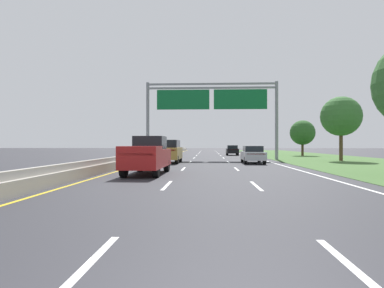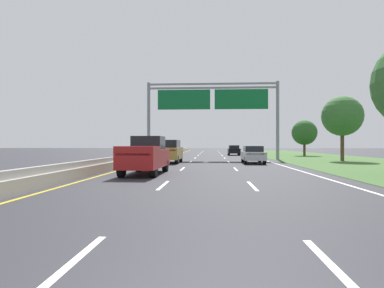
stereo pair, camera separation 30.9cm
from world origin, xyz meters
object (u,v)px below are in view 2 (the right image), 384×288
car_silver_right_lane_sedan (253,154)px  roadside_tree_mid (342,116)px  car_gold_left_lane_suv (170,151)px  roadside_tree_far (304,133)px  car_black_right_lane_sedan (234,150)px  pickup_truck_red (146,155)px  overhead_sign_gantry (212,104)px

car_silver_right_lane_sedan → roadside_tree_mid: 11.32m
car_gold_left_lane_suv → roadside_tree_far: (17.70, 19.51, 2.37)m
car_black_right_lane_sedan → car_silver_right_lane_sedan: 21.76m
car_gold_left_lane_suv → pickup_truck_red: bearing=-179.0°
pickup_truck_red → roadside_tree_far: roadside_tree_far is taller
car_black_right_lane_sedan → overhead_sign_gantry: bearing=167.3°
pickup_truck_red → car_silver_right_lane_sedan: size_ratio=1.23×
overhead_sign_gantry → pickup_truck_red: bearing=-102.1°
car_black_right_lane_sedan → roadside_tree_far: (10.34, -2.16, 2.65)m
car_black_right_lane_sedan → car_silver_right_lane_sedan: same height
pickup_truck_red → car_silver_right_lane_sedan: pickup_truck_red is taller
overhead_sign_gantry → pickup_truck_red: 19.41m
car_silver_right_lane_sedan → pickup_truck_red: bearing=146.0°
car_silver_right_lane_sedan → roadside_tree_far: 22.23m
car_gold_left_lane_suv → roadside_tree_mid: 18.11m
roadside_tree_mid → car_gold_left_lane_suv: bearing=-165.5°
overhead_sign_gantry → roadside_tree_mid: 13.70m
car_black_right_lane_sedan → car_silver_right_lane_sedan: (0.18, -21.76, 0.00)m
car_silver_right_lane_sedan → car_gold_left_lane_suv: bearing=90.0°
pickup_truck_red → car_gold_left_lane_suv: pickup_truck_red is taller
pickup_truck_red → roadside_tree_far: bearing=-29.0°
car_black_right_lane_sedan → roadside_tree_far: size_ratio=0.83×
roadside_tree_mid → overhead_sign_gantry: bearing=167.9°
overhead_sign_gantry → car_silver_right_lane_sedan: 9.92m
pickup_truck_red → roadside_tree_mid: size_ratio=0.82×
car_black_right_lane_sedan → car_gold_left_lane_suv: size_ratio=0.94×
overhead_sign_gantry → pickup_truck_red: size_ratio=2.77×
overhead_sign_gantry → car_black_right_lane_sedan: bearing=76.5°
overhead_sign_gantry → car_gold_left_lane_suv: 9.81m
pickup_truck_red → car_gold_left_lane_suv: bearing=1.2°
pickup_truck_red → car_silver_right_lane_sedan: bearing=-33.6°
car_silver_right_lane_sedan → roadside_tree_far: bearing=-26.7°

